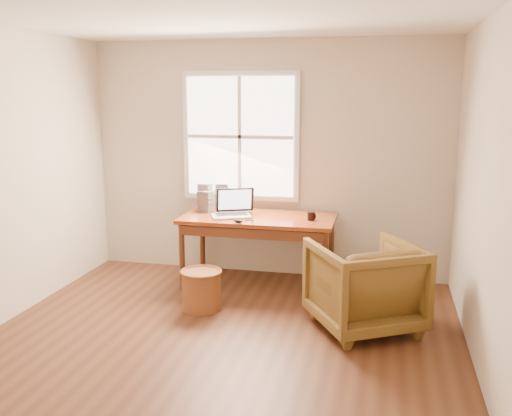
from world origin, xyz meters
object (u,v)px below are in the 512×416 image
(armchair, at_px, (364,286))
(wicker_stool, at_px, (201,290))
(desk, at_px, (259,218))
(cd_stack_a, at_px, (223,196))
(laptop, at_px, (231,202))
(coffee_mug, at_px, (311,216))

(armchair, xyz_separation_m, wicker_stool, (-1.52, 0.11, -0.20))
(desk, distance_m, armchair, 1.52)
(armchair, height_order, cd_stack_a, cd_stack_a)
(desk, relative_size, armchair, 1.86)
(laptop, bearing_deg, wicker_stool, -121.36)
(coffee_mug, bearing_deg, armchair, -44.87)
(armchair, relative_size, laptop, 1.91)
(wicker_stool, xyz_separation_m, cd_stack_a, (-0.12, 1.18, 0.70))
(laptop, distance_m, coffee_mug, 0.85)
(desk, bearing_deg, wicker_stool, -114.42)
(coffee_mug, bearing_deg, desk, -175.23)
(desk, height_order, laptop, laptop)
(wicker_stool, bearing_deg, armchair, -4.20)
(laptop, height_order, coffee_mug, laptop)
(laptop, distance_m, cd_stack_a, 0.50)
(wicker_stool, distance_m, coffee_mug, 1.35)
(coffee_mug, bearing_deg, wicker_stool, -129.79)
(desk, bearing_deg, cd_stack_a, 144.31)
(desk, bearing_deg, coffee_mug, -6.38)
(desk, bearing_deg, armchair, -39.10)
(laptop, bearing_deg, armchair, -54.09)
(armchair, distance_m, coffee_mug, 1.12)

